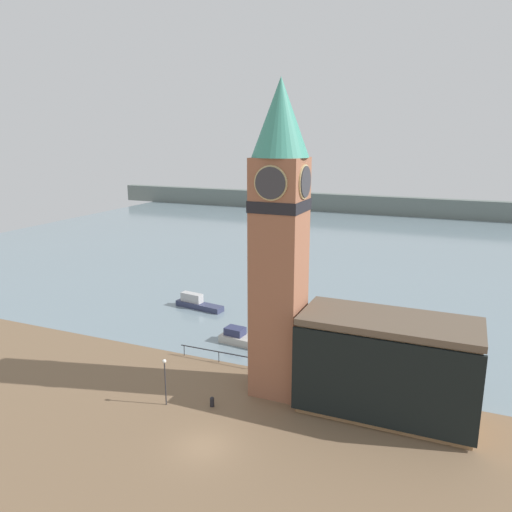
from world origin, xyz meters
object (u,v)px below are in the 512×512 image
mooring_bollard_near (212,401)px  lamp_post (165,373)px  pier_building (387,366)px  clock_tower (279,235)px  boat_far (197,303)px  boat_near (240,338)px

mooring_bollard_near → lamp_post: (-3.53, -1.22, 2.32)m
pier_building → clock_tower: bearing=179.1°
lamp_post → boat_far: bearing=113.4°
boat_near → boat_far: boat_far is taller
pier_building → boat_far: size_ratio=2.00×
clock_tower → mooring_bollard_near: 14.37m
pier_building → mooring_bollard_near: size_ratio=16.02×
lamp_post → clock_tower: bearing=38.1°
clock_tower → lamp_post: clock_tower is taller
clock_tower → pier_building: bearing=-0.9°
clock_tower → boat_far: size_ratio=3.81×
clock_tower → boat_near: 16.63m
pier_building → boat_far: (-25.60, 15.69, -3.28)m
pier_building → mooring_bollard_near: 14.03m
boat_near → mooring_bollard_near: boat_near is taller
lamp_post → mooring_bollard_near: bearing=19.0°
clock_tower → boat_near: (-7.07, 7.73, -12.91)m
clock_tower → mooring_bollard_near: clock_tower is taller
pier_building → boat_near: pier_building is taller
pier_building → lamp_post: (-16.36, -5.68, -1.15)m
clock_tower → boat_near: clock_tower is taller
boat_near → mooring_bollard_near: bearing=-69.6°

